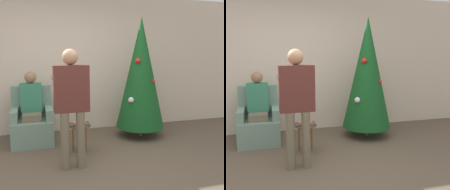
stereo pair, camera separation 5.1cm
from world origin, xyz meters
The scene contains 9 objects.
ground_plane centered at (0.00, 0.00, 0.00)m, with size 14.00×14.00×0.00m, color brown.
wall_back centered at (0.00, 2.23, 1.35)m, with size 8.00×0.06×2.70m.
christmas_tree centered at (1.22, 1.47, 1.20)m, with size 0.90×0.90×2.22m.
armchair centered at (-0.74, 1.66, 0.34)m, with size 0.69×0.72×0.99m.
person_seated centered at (-0.74, 1.63, 0.69)m, with size 0.36×0.46×1.25m.
person_standing centered at (-0.20, 0.46, 0.99)m, with size 0.48×0.57×1.64m.
side_stool centered at (-0.02, 0.96, 0.37)m, with size 0.35×0.35×0.45m.
laptop centered at (-0.02, 0.96, 0.46)m, with size 0.32×0.20×0.02m.
book centered at (-0.02, 0.96, 0.48)m, with size 0.19×0.12×0.02m.
Camera 2 is at (-0.59, -3.05, 1.60)m, focal length 42.00 mm.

